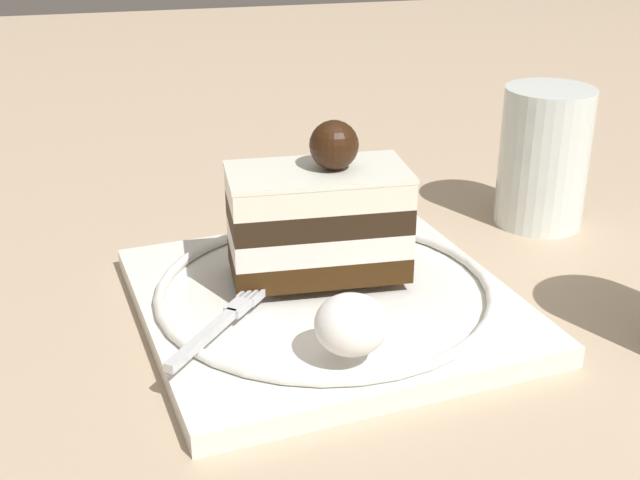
% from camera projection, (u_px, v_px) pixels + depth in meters
% --- Properties ---
extents(ground_plane, '(2.40, 2.40, 0.00)m').
position_uv_depth(ground_plane, '(323.00, 307.00, 0.53)').
color(ground_plane, tan).
extents(dessert_plate, '(0.25, 0.25, 0.02)m').
position_uv_depth(dessert_plate, '(320.00, 299.00, 0.52)').
color(dessert_plate, white).
rests_on(dessert_plate, ground_plane).
extents(cake_slice, '(0.11, 0.06, 0.10)m').
position_uv_depth(cake_slice, '(320.00, 217.00, 0.52)').
color(cake_slice, '#341E0A').
rests_on(cake_slice, dessert_plate).
extents(whipped_cream_dollop, '(0.04, 0.04, 0.03)m').
position_uv_depth(whipped_cream_dollop, '(351.00, 324.00, 0.44)').
color(whipped_cream_dollop, white).
rests_on(whipped_cream_dollop, dessert_plate).
extents(fork, '(0.07, 0.09, 0.00)m').
position_uv_depth(fork, '(226.00, 318.00, 0.47)').
color(fork, silver).
rests_on(fork, dessert_plate).
extents(drink_glass_far, '(0.07, 0.07, 0.11)m').
position_uv_depth(drink_glass_far, '(543.00, 163.00, 0.64)').
color(drink_glass_far, white).
rests_on(drink_glass_far, ground_plane).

